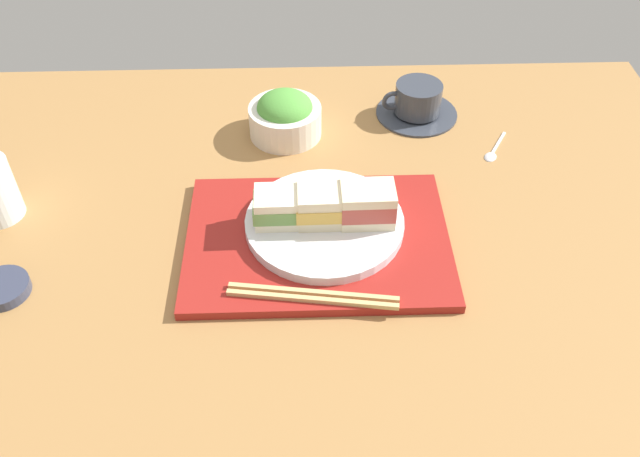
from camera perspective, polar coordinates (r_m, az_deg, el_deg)
ground_plane at (r=100.82cm, az=-3.42°, el=-1.97°), size 140.00×100.00×3.00cm
serving_tray at (r=99.07cm, az=-0.19°, el=-1.07°), size 38.19×27.43×1.45cm
sandwich_plate at (r=99.69cm, az=0.38°, el=0.46°), size 23.30×23.30×1.53cm
sandwich_near at (r=97.63cm, az=-3.23°, el=1.81°), size 8.23×5.76×4.90cm
sandwich_middle at (r=97.37cm, az=0.39°, el=1.93°), size 8.31×5.86×5.34cm
sandwich_far at (r=97.50cm, az=4.01°, el=2.03°), size 7.77×5.58×5.73cm
salad_bowl at (r=118.66cm, az=-2.94°, el=9.38°), size 12.53×12.53×8.06cm
chopsticks_pair at (r=90.52cm, az=-0.62°, el=-5.68°), size 22.95×5.17×0.70cm
coffee_cup at (r=125.31cm, az=8.15°, el=10.44°), size 14.70×14.70×6.12cm
small_sauce_dish at (r=102.33cm, az=-25.07°, el=-4.57°), size 7.46×7.46×1.56cm
teaspoon at (r=119.52cm, az=14.27°, el=6.25°), size 5.76×8.59×0.80cm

